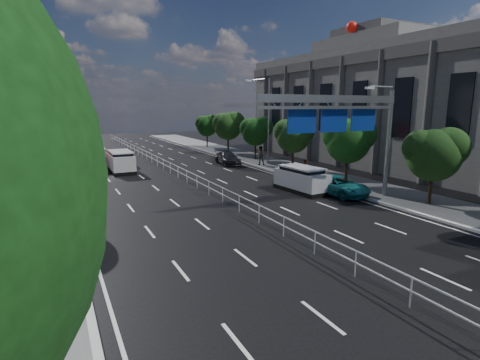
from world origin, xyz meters
TOP-DOWN VIEW (x-y plane):
  - ground at (0.00, 0.00)m, footprint 160.00×160.00m
  - median_fence at (0.00, 22.50)m, footprint 0.05×85.00m
  - overhead_gantry at (6.74, 10.05)m, footprint 10.24×0.38m
  - streetlight_far at (10.50, 26.00)m, footprint 2.78×2.40m
  - civic_hall at (23.72, 22.00)m, footprint 14.40×36.00m
  - near_tree_back at (-11.94, 17.97)m, footprint 4.84×4.51m
  - far_tree_c at (11.24, 6.98)m, footprint 3.52×3.28m
  - far_tree_d at (11.25, 14.48)m, footprint 3.85×3.59m
  - far_tree_e at (11.25, 21.98)m, footprint 3.63×3.38m
  - far_tree_f at (11.24, 29.48)m, footprint 3.52×3.28m
  - far_tree_g at (11.25, 36.98)m, footprint 3.96×3.69m
  - far_tree_h at (11.24, 44.48)m, footprint 3.41×3.18m
  - white_minivan at (-3.98, 28.41)m, footprint 2.04×4.67m
  - red_bus at (-6.68, 37.57)m, footprint 4.06×12.00m
  - near_car_silver at (-2.97, 32.82)m, footprint 2.07×4.68m
  - near_car_dark at (-7.20, 58.80)m, footprint 2.12×5.30m
  - silver_minivan at (6.50, 14.00)m, footprint 2.22×4.58m
  - parked_car_teal at (8.21, 12.00)m, footprint 2.80×5.02m
  - parked_car_dark at (7.10, 28.23)m, footprint 2.37×4.77m
  - pedestrian_a at (9.60, 17.93)m, footprint 0.63×0.49m
  - pedestrian_b at (9.60, 25.55)m, footprint 1.16×1.04m

SIDE VIEW (x-z plane):
  - ground at x=0.00m, z-range 0.00..0.00m
  - median_fence at x=0.00m, z-range 0.01..1.04m
  - parked_car_teal at x=8.21m, z-range 0.00..1.33m
  - parked_car_dark at x=7.10m, z-range 0.00..1.33m
  - near_car_silver at x=-2.97m, z-range 0.00..1.57m
  - near_car_dark at x=-7.20m, z-range 0.00..1.72m
  - silver_minivan at x=6.50m, z-range -0.02..1.83m
  - pedestrian_a at x=9.60m, z-range 0.14..1.68m
  - white_minivan at x=-3.98m, z-range -0.02..2.01m
  - pedestrian_b at x=9.60m, z-range 0.14..2.09m
  - red_bus at x=-6.68m, z-range 0.07..3.59m
  - far_tree_h at x=11.24m, z-range 0.97..5.88m
  - far_tree_c at x=11.24m, z-range 0.95..5.90m
  - far_tree_f at x=11.24m, z-range 0.98..6.00m
  - far_tree_e at x=11.25m, z-range 0.99..6.12m
  - far_tree_d at x=11.25m, z-range 1.02..6.36m
  - far_tree_g at x=11.25m, z-range 1.03..6.48m
  - near_tree_back at x=-11.94m, z-range 1.27..7.96m
  - streetlight_far at x=10.50m, z-range 0.71..9.71m
  - overhead_gantry at x=6.74m, z-range 1.88..9.33m
  - civic_hall at x=23.72m, z-range -0.91..13.44m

